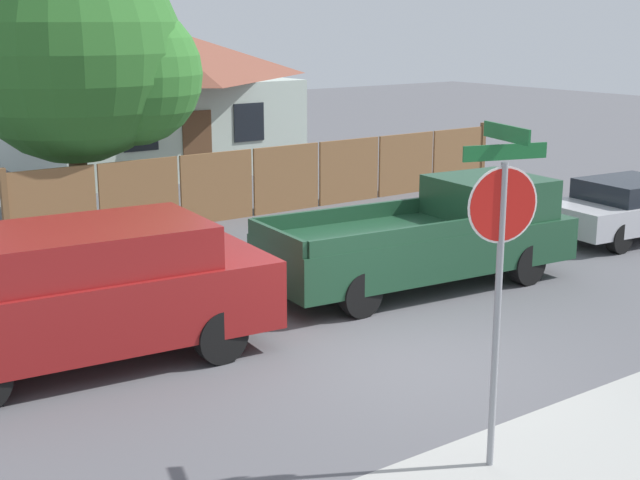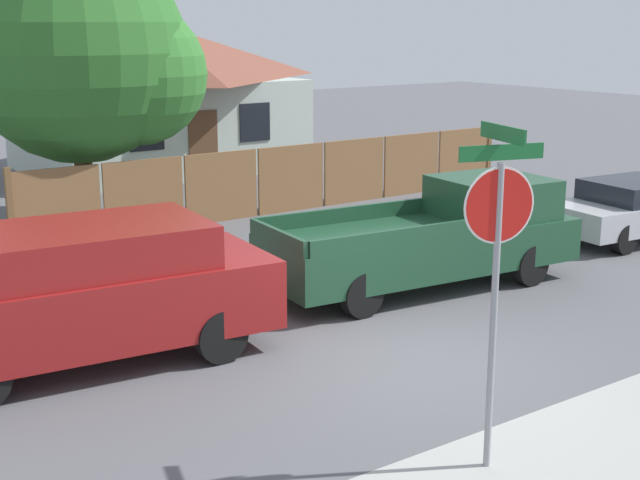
{
  "view_description": "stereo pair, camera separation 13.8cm",
  "coord_description": "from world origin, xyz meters",
  "px_view_note": "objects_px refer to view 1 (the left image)",
  "views": [
    {
      "loc": [
        -7.46,
        -8.3,
        4.45
      ],
      "look_at": [
        -0.69,
        1.0,
        1.6
      ],
      "focal_mm": 50.0,
      "sensor_mm": 36.0,
      "label": 1
    },
    {
      "loc": [
        -7.35,
        -8.38,
        4.45
      ],
      "look_at": [
        -0.69,
        1.0,
        1.6
      ],
      "focal_mm": 50.0,
      "sensor_mm": 36.0,
      "label": 2
    }
  ],
  "objects_px": {
    "oak_tree": "(84,57)",
    "house": "(150,94)",
    "stop_sign": "(501,240)",
    "parked_sedan": "(633,207)",
    "red_suv": "(82,290)",
    "orange_pickup": "(432,237)"
  },
  "relations": [
    {
      "from": "oak_tree",
      "to": "house",
      "type": "bearing_deg",
      "value": 54.54
    },
    {
      "from": "stop_sign",
      "to": "parked_sedan",
      "type": "bearing_deg",
      "value": 44.65
    },
    {
      "from": "oak_tree",
      "to": "red_suv",
      "type": "xyz_separation_m",
      "value": [
        -3.32,
        -7.88,
        -2.66
      ]
    },
    {
      "from": "orange_pickup",
      "to": "parked_sedan",
      "type": "bearing_deg",
      "value": 5.95
    },
    {
      "from": "red_suv",
      "to": "orange_pickup",
      "type": "relative_size",
      "value": 0.9
    },
    {
      "from": "red_suv",
      "to": "stop_sign",
      "type": "distance_m",
      "value": 5.78
    },
    {
      "from": "orange_pickup",
      "to": "stop_sign",
      "type": "relative_size",
      "value": 1.63
    },
    {
      "from": "parked_sedan",
      "to": "stop_sign",
      "type": "relative_size",
      "value": 1.2
    },
    {
      "from": "orange_pickup",
      "to": "stop_sign",
      "type": "bearing_deg",
      "value": -121.96
    },
    {
      "from": "orange_pickup",
      "to": "stop_sign",
      "type": "xyz_separation_m",
      "value": [
        -3.92,
        -5.1,
        1.54
      ]
    },
    {
      "from": "stop_sign",
      "to": "oak_tree",
      "type": "bearing_deg",
      "value": 102.12
    },
    {
      "from": "red_suv",
      "to": "orange_pickup",
      "type": "distance_m",
      "value": 6.21
    },
    {
      "from": "house",
      "to": "stop_sign",
      "type": "xyz_separation_m",
      "value": [
        -5.51,
        -19.29,
        0.11
      ]
    },
    {
      "from": "oak_tree",
      "to": "parked_sedan",
      "type": "distance_m",
      "value": 12.06
    },
    {
      "from": "oak_tree",
      "to": "parked_sedan",
      "type": "xyz_separation_m",
      "value": [
        8.62,
        -7.88,
        -3.02
      ]
    },
    {
      "from": "house",
      "to": "orange_pickup",
      "type": "xyz_separation_m",
      "value": [
        -1.58,
        -14.19,
        -1.42
      ]
    },
    {
      "from": "parked_sedan",
      "to": "stop_sign",
      "type": "distance_m",
      "value": 11.06
    },
    {
      "from": "oak_tree",
      "to": "red_suv",
      "type": "distance_m",
      "value": 8.95
    },
    {
      "from": "house",
      "to": "oak_tree",
      "type": "bearing_deg",
      "value": -125.46
    },
    {
      "from": "orange_pickup",
      "to": "stop_sign",
      "type": "distance_m",
      "value": 6.61
    },
    {
      "from": "red_suv",
      "to": "house",
      "type": "bearing_deg",
      "value": 66.81
    },
    {
      "from": "house",
      "to": "orange_pickup",
      "type": "height_order",
      "value": "house"
    }
  ]
}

